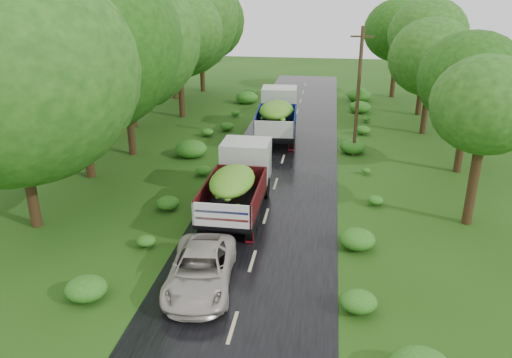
% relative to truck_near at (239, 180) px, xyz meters
% --- Properties ---
extents(ground, '(120.00, 120.00, 0.00)m').
position_rel_truck_near_xyz_m(ground, '(1.32, -8.40, -1.58)').
color(ground, '#1E400D').
rests_on(ground, ground).
extents(road, '(6.50, 80.00, 0.02)m').
position_rel_truck_near_xyz_m(road, '(1.32, -3.40, -1.57)').
color(road, black).
rests_on(road, ground).
extents(road_lines, '(0.12, 69.60, 0.00)m').
position_rel_truck_near_xyz_m(road_lines, '(1.32, -2.40, -1.56)').
color(road_lines, '#BFB78C').
rests_on(road_lines, road).
extents(truck_near, '(2.42, 6.67, 2.80)m').
position_rel_truck_near_xyz_m(truck_near, '(0.00, 0.00, 0.00)').
color(truck_near, black).
rests_on(truck_near, ground).
extents(truck_far, '(2.87, 7.25, 3.00)m').
position_rel_truck_near_xyz_m(truck_far, '(0.44, 12.36, 0.11)').
color(truck_far, black).
rests_on(truck_far, ground).
extents(car, '(2.66, 4.91, 1.31)m').
position_rel_truck_near_xyz_m(car, '(-0.20, -6.33, -0.91)').
color(car, '#BAB0A5').
rests_on(car, road).
extents(utility_pole, '(1.35, 0.22, 7.70)m').
position_rel_truck_near_xyz_m(utility_pole, '(5.57, 9.04, 2.38)').
color(utility_pole, '#382616').
rests_on(utility_pole, ground).
extents(trees_left, '(6.86, 33.81, 9.43)m').
position_rel_truck_near_xyz_m(trees_left, '(-9.02, 12.11, 5.31)').
color(trees_left, black).
rests_on(trees_left, ground).
extents(trees_right, '(5.05, 29.71, 7.89)m').
position_rel_truck_near_xyz_m(trees_right, '(10.56, 14.98, 4.01)').
color(trees_right, black).
rests_on(trees_right, ground).
extents(shrubs, '(11.90, 44.00, 0.70)m').
position_rel_truck_near_xyz_m(shrubs, '(1.32, 5.60, -1.23)').
color(shrubs, '#185E16').
rests_on(shrubs, ground).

